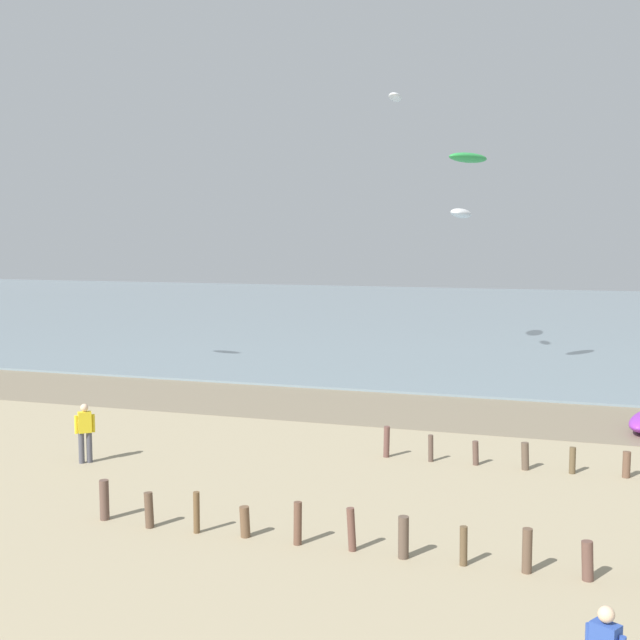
{
  "coord_description": "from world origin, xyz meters",
  "views": [
    {
      "loc": [
        7.39,
        -4.6,
        6.46
      ],
      "look_at": [
        1.6,
        12.98,
        4.61
      ],
      "focal_mm": 47.32,
      "sensor_mm": 36.0,
      "label": 1
    }
  ],
  "objects_px": {
    "person_mid_beach": "(85,431)",
    "kite_aloft_0": "(395,97)",
    "kite_aloft_3": "(461,213)",
    "kite_aloft_4": "(468,158)"
  },
  "relations": [
    {
      "from": "person_mid_beach",
      "to": "kite_aloft_0",
      "type": "distance_m",
      "value": 23.03
    },
    {
      "from": "person_mid_beach",
      "to": "kite_aloft_0",
      "type": "relative_size",
      "value": 0.89
    },
    {
      "from": "kite_aloft_0",
      "to": "person_mid_beach",
      "type": "bearing_deg",
      "value": 156.97
    },
    {
      "from": "kite_aloft_0",
      "to": "kite_aloft_4",
      "type": "distance_m",
      "value": 4.75
    },
    {
      "from": "person_mid_beach",
      "to": "kite_aloft_0",
      "type": "bearing_deg",
      "value": 76.87
    },
    {
      "from": "kite_aloft_0",
      "to": "kite_aloft_3",
      "type": "relative_size",
      "value": 0.56
    },
    {
      "from": "person_mid_beach",
      "to": "kite_aloft_0",
      "type": "height_order",
      "value": "kite_aloft_0"
    },
    {
      "from": "person_mid_beach",
      "to": "kite_aloft_3",
      "type": "height_order",
      "value": "kite_aloft_3"
    },
    {
      "from": "person_mid_beach",
      "to": "kite_aloft_4",
      "type": "distance_m",
      "value": 21.9
    },
    {
      "from": "kite_aloft_3",
      "to": "kite_aloft_4",
      "type": "distance_m",
      "value": 11.37
    }
  ]
}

